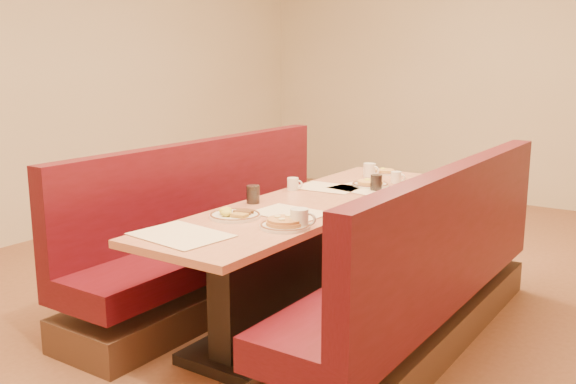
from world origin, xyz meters
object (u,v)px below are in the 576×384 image
Objects in this scene: pancake_plate at (285,224)px; booth_right at (424,286)px; booth_left at (219,244)px; diner_table at (311,261)px; eggs_plate at (234,215)px; coffee_mug_d at (370,170)px; soda_tumbler_mid at (376,183)px; coffee_mug_b at (293,184)px; coffee_mug_c at (396,177)px; soda_tumbler_near at (253,194)px; coffee_mug_a at (300,218)px.

booth_right is at bearing 49.14° from pancake_plate.
booth_left is at bearing 147.83° from pancake_plate.
eggs_plate is at bearing -102.71° from diner_table.
coffee_mug_d reaches higher than pancake_plate.
coffee_mug_b is at bearing -148.53° from soda_tumbler_mid.
pancake_plate is 1.41m from coffee_mug_c.
soda_tumbler_near is 0.86m from soda_tumbler_mid.
diner_table is 0.55m from coffee_mug_b.
booth_right reaches higher than coffee_mug_a.
coffee_mug_b is at bearing 25.54° from booth_left.
diner_table is 0.76m from coffee_mug_a.
booth_left is 24.11× the size of coffee_mug_c.
eggs_plate is 2.17× the size of coffee_mug_d.
booth_right is 9.06× the size of eggs_plate.
coffee_mug_b is 0.82× the size of coffee_mug_d.
eggs_plate is at bearing -69.15° from soda_tumbler_near.
soda_tumbler_near is at bearing -103.38° from coffee_mug_b.
pancake_plate is 0.93× the size of eggs_plate.
diner_table is at bearing 109.92° from pancake_plate.
pancake_plate is 2.47× the size of coffee_mug_b.
coffee_mug_a reaches higher than eggs_plate.
booth_right is 1.31m from coffee_mug_d.
soda_tumbler_mid is at bearing 91.83° from pancake_plate.
booth_right reaches higher than eggs_plate.
coffee_mug_d is at bearing 55.08° from booth_left.
coffee_mug_d is (-0.37, 1.49, -0.00)m from coffee_mug_a.
booth_left and booth_right have the same top height.
coffee_mug_d reaches higher than coffee_mug_c.
soda_tumbler_mid is (0.18, 0.50, 0.43)m from diner_table.
soda_tumbler_near is (-0.44, -1.05, 0.01)m from coffee_mug_c.
coffee_mug_b is at bearing -99.04° from coffee_mug_d.
coffee_mug_c is 0.29m from coffee_mug_d.
coffee_mug_d reaches higher than eggs_plate.
pancake_plate is at bearing -74.48° from coffee_mug_b.
coffee_mug_a is 1.25× the size of coffee_mug_b.
coffee_mug_a is (0.28, -0.56, 0.43)m from diner_table.
pancake_plate is 0.08m from coffee_mug_a.
coffee_mug_d is 1.22× the size of soda_tumbler_mid.
soda_tumbler_near is at bearing -121.85° from coffee_mug_c.
coffee_mug_a is (1.02, -0.56, 0.44)m from booth_left.
coffee_mug_c is (0.18, 0.81, 0.42)m from diner_table.
booth_right is 1.11m from eggs_plate.
coffee_mug_d is (-0.08, 0.93, 0.43)m from diner_table.
booth_left is at bearing 136.24° from eggs_plate.
booth_right is 0.86m from soda_tumbler_mid.
coffee_mug_a is at bearing -128.70° from booth_right.
coffee_mug_c is (-0.11, 1.37, -0.01)m from coffee_mug_a.
diner_table is 0.55m from soda_tumbler_near.
diner_table is 23.28× the size of soda_tumbler_near.
soda_tumbler_mid is (0.27, -0.43, 0.00)m from coffee_mug_d.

